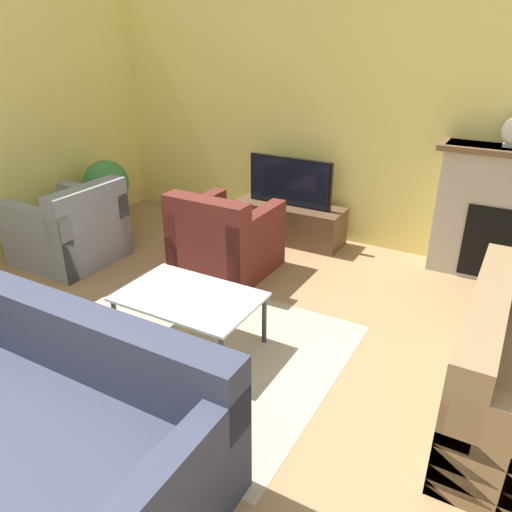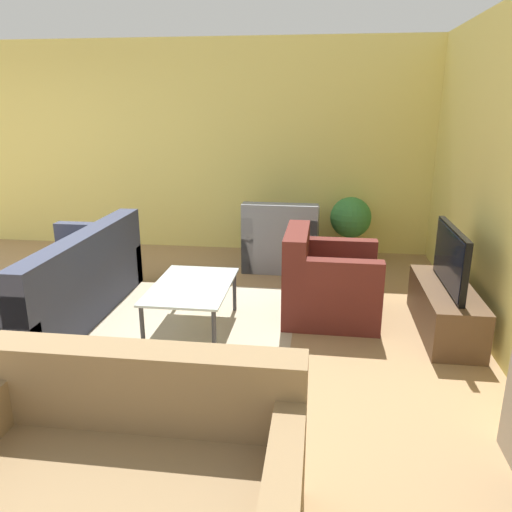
{
  "view_description": "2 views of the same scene",
  "coord_description": "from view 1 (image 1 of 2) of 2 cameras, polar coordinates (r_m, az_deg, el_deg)",
  "views": [
    {
      "loc": [
        1.77,
        -0.08,
        2.19
      ],
      "look_at": [
        0.16,
        2.8,
        0.66
      ],
      "focal_mm": 35.0,
      "sensor_mm": 36.0,
      "label": 1
    },
    {
      "loc": [
        3.73,
        3.49,
        1.91
      ],
      "look_at": [
        0.38,
        3.05,
        0.87
      ],
      "focal_mm": 35.0,
      "sensor_mm": 36.0,
      "label": 2
    }
  ],
  "objects": [
    {
      "name": "wall_back",
      "position": [
        5.36,
        10.04,
        15.58
      ],
      "size": [
        8.57,
        0.06,
        2.7
      ],
      "color": "#EADB72",
      "rests_on": "ground_plane"
    },
    {
      "name": "area_rug",
      "position": [
        3.82,
        -7.85,
        -10.3
      ],
      "size": [
        2.21,
        1.86,
        0.0
      ],
      "color": "#B7A88E",
      "rests_on": "ground_plane"
    },
    {
      "name": "fireplace",
      "position": [
        5.05,
        27.18,
        4.27
      ],
      "size": [
        1.4,
        0.37,
        1.23
      ],
      "color": "#B2A899",
      "rests_on": "ground_plane"
    },
    {
      "name": "tv_stand",
      "position": [
        5.53,
        3.78,
        3.86
      ],
      "size": [
        1.21,
        0.42,
        0.41
      ],
      "color": "brown",
      "rests_on": "ground_plane"
    },
    {
      "name": "tv",
      "position": [
        5.38,
        3.91,
        8.47
      ],
      "size": [
        0.94,
        0.06,
        0.52
      ],
      "color": "black",
      "rests_on": "tv_stand"
    },
    {
      "name": "couch_sectional",
      "position": [
        3.03,
        -23.79,
        -16.53
      ],
      "size": [
        2.18,
        0.92,
        0.82
      ],
      "color": "#33384C",
      "rests_on": "ground_plane"
    },
    {
      "name": "armchair_by_window",
      "position": [
        5.33,
        -20.43,
        2.5
      ],
      "size": [
        0.91,
        0.88,
        0.82
      ],
      "rotation": [
        0.0,
        0.0,
        -1.59
      ],
      "color": "gray",
      "rests_on": "ground_plane"
    },
    {
      "name": "armchair_accent",
      "position": [
        4.76,
        -3.6,
        1.49
      ],
      "size": [
        0.83,
        0.86,
        0.82
      ],
      "rotation": [
        0.0,
        0.0,
        3.13
      ],
      "color": "#5B231E",
      "rests_on": "ground_plane"
    },
    {
      "name": "coffee_table",
      "position": [
        3.65,
        -7.65,
        -5.02
      ],
      "size": [
        1.01,
        0.66,
        0.42
      ],
      "color": "#333338",
      "rests_on": "ground_plane"
    },
    {
      "name": "potted_plant",
      "position": [
        5.97,
        -16.69,
        7.73
      ],
      "size": [
        0.5,
        0.5,
        0.81
      ],
      "color": "#47474C",
      "rests_on": "ground_plane"
    }
  ]
}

